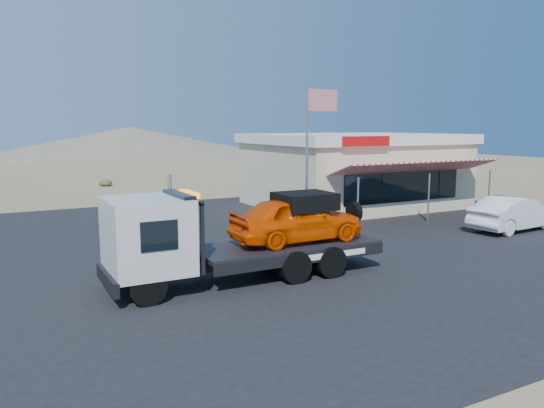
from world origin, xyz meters
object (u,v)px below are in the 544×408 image
object	(u,v)px
flagpole	(312,140)
white_sedan	(514,213)
jerky_store	(353,169)
tow_truck	(241,231)

from	to	relation	value
flagpole	white_sedan	bearing A→B (deg)	-31.63
jerky_store	flagpole	size ratio (longest dim) A/B	1.73
tow_truck	flagpole	distance (m)	8.44
white_sedan	jerky_store	world-z (taller)	jerky_store
white_sedan	flagpole	size ratio (longest dim) A/B	0.73
tow_truck	white_sedan	world-z (taller)	tow_truck
tow_truck	flagpole	world-z (taller)	flagpole
tow_truck	flagpole	bearing A→B (deg)	43.62
jerky_store	flagpole	distance (m)	7.36
white_sedan	flagpole	world-z (taller)	flagpole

